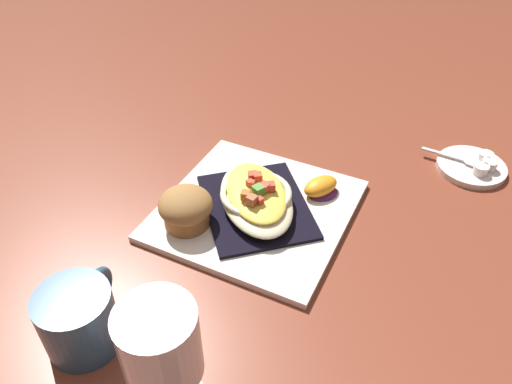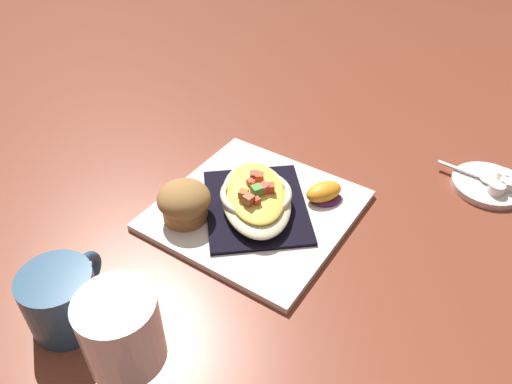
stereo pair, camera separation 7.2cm
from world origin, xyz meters
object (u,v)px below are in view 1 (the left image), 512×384
creamer_cup_2 (485,157)px  creamer_saucer (471,167)px  coffee_mug (80,322)px  creamer_cup_1 (489,165)px  stemmed_glass (161,349)px  muffin (186,208)px  creamer_cup_0 (481,170)px  square_plate (256,210)px  gratin_dish (256,196)px  orange_garnish (321,187)px  spoon (467,161)px

creamer_cup_2 → creamer_saucer: bearing=-37.2°
coffee_mug → creamer_cup_1: 0.66m
creamer_saucer → stemmed_glass: bearing=-17.1°
muffin → creamer_cup_0: size_ratio=3.18×
creamer_cup_1 → creamer_cup_2: 0.02m
stemmed_glass → creamer_saucer: (-0.57, 0.18, -0.09)m
coffee_mug → creamer_saucer: (-0.56, 0.31, -0.03)m
square_plate → creamer_cup_0: size_ratio=11.12×
stemmed_glass → square_plate: bearing=-165.7°
gratin_dish → creamer_saucer: size_ratio=1.73×
square_plate → creamer_cup_2: (-0.29, 0.27, 0.01)m
gratin_dish → creamer_cup_1: (-0.28, 0.28, -0.02)m
stemmed_glass → creamer_saucer: 0.61m
creamer_cup_0 → creamer_cup_2: (-0.04, -0.00, 0.00)m
square_plate → creamer_cup_1: bearing=134.8°
square_plate → stemmed_glass: stemmed_glass is taller
stemmed_glass → orange_garnish: bearing=-178.8°
creamer_cup_0 → creamer_cup_1: 0.02m
square_plate → creamer_cup_2: bearing=137.8°
creamer_cup_2 → spoon: bearing=-49.6°
gratin_dish → stemmed_glass: stemmed_glass is taller
creamer_cup_1 → creamer_cup_2: size_ratio=1.00×
muffin → stemmed_glass: (0.22, 0.14, 0.06)m
creamer_saucer → gratin_dish: bearing=-42.5°
creamer_cup_1 → spoon: bearing=-88.7°
spoon → creamer_cup_2: 0.03m
creamer_saucer → creamer_cup_2: bearing=142.8°
coffee_mug → creamer_cup_0: (-0.54, 0.32, -0.02)m
muffin → stemmed_glass: stemmed_glass is taller
coffee_mug → creamer_cup_1: size_ratio=4.72×
coffee_mug → stemmed_glass: (0.01, 0.13, 0.06)m
creamer_saucer → creamer_cup_1: 0.03m
orange_garnish → creamer_saucer: 0.27m
orange_garnish → stemmed_glass: bearing=1.2°
creamer_cup_2 → square_plate: bearing=-42.2°
square_plate → coffee_mug: (0.29, -0.06, 0.03)m
coffee_mug → spoon: (-0.56, 0.30, -0.02)m
spoon → creamer_cup_0: size_ratio=4.13×
gratin_dish → spoon: gratin_dish is taller
creamer_saucer → creamer_cup_0: (0.02, 0.02, 0.01)m
coffee_mug → spoon: coffee_mug is taller
muffin → creamer_cup_2: size_ratio=3.18×
creamer_cup_1 → creamer_saucer: bearing=-88.7°
stemmed_glass → creamer_cup_2: size_ratio=6.23×
stemmed_glass → coffee_mug: bearing=-93.9°
muffin → orange_garnish: 0.21m
muffin → spoon: (-0.35, 0.31, -0.03)m
square_plate → stemmed_glass: (0.30, 0.08, 0.09)m
orange_garnish → creamer_cup_2: 0.29m
creamer_cup_0 → creamer_cup_2: bearing=-178.7°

